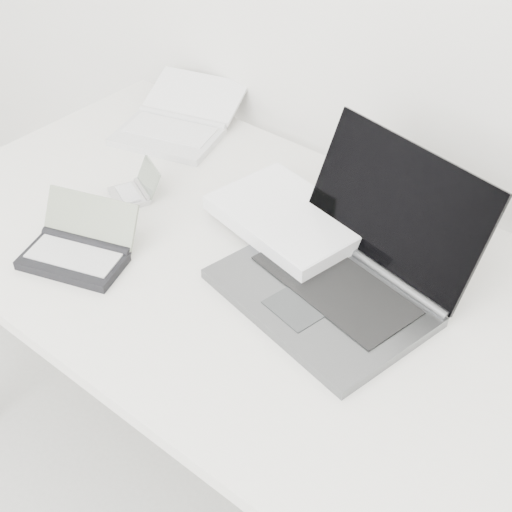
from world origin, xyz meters
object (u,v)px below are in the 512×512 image
Objects in this scene: laptop_large at (320,248)px; netbook_open_white at (176,124)px; palmtop_charcoal at (78,250)px; desk at (281,295)px.

laptop_large reaches higher than netbook_open_white.
laptop_large is at bearing -34.97° from netbook_open_white.
palmtop_charcoal reaches higher than netbook_open_white.
netbook_open_white is 0.51m from palmtop_charcoal.
laptop_large reaches higher than palmtop_charcoal.
laptop_large is 1.55× the size of netbook_open_white.
laptop_large is 2.40× the size of palmtop_charcoal.
netbook_open_white is at bearing 93.95° from palmtop_charcoal.
desk is 0.12m from laptop_large.
desk is at bearing 12.72° from palmtop_charcoal.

